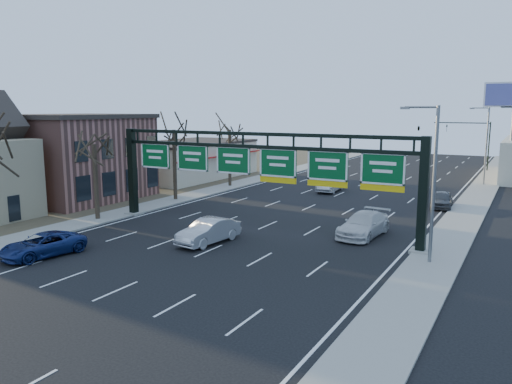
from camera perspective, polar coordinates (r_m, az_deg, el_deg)
The scene contains 19 objects.
ground at distance 30.09m, azimuth -7.60°, elevation -7.62°, with size 160.00×160.00×0.00m, color black.
sidewalk_left at distance 53.20m, azimuth -5.85°, elevation -0.02°, with size 3.00×120.00×0.12m, color gray.
sidewalk_right at distance 44.10m, azimuth 22.64°, elevation -2.69°, with size 3.00×120.00×0.12m, color gray.
dirt_strip_left at distance 60.94m, azimuth -15.30°, elevation 0.87°, with size 21.00×120.00×0.06m, color #473D2B.
lane_markings at distance 47.17m, azimuth 7.03°, elevation -1.33°, with size 21.60×120.00×0.01m, color white.
sign_gantry at distance 35.66m, azimuth 0.13°, elevation 2.76°, with size 24.60×1.20×7.20m.
brick_block at distance 51.79m, azimuth -19.67°, elevation 3.79°, with size 10.40×12.40×8.30m.
cream_strip at distance 65.18m, azimuth -7.63°, elevation 3.73°, with size 10.90×18.40×4.70m.
tree_gantry at distance 41.13m, azimuth -18.12°, elevation 6.67°, with size 3.60×3.60×8.48m.
tree_mid at distance 48.48m, azimuth -9.42°, elevation 8.24°, with size 3.60×3.60×9.24m.
tree_far at distance 56.66m, azimuth -3.06°, elevation 8.14°, with size 3.60×3.60×8.86m.
streetlight_near at distance 29.63m, azimuth 19.46°, elevation 1.72°, with size 2.15×0.22×9.00m.
streetlight_far at distance 63.29m, azimuth 24.75°, elevation 5.25°, with size 2.15×0.22×9.00m.
traffic_signal_mast at distance 78.92m, azimuth 20.72°, elevation 6.48°, with size 10.16×0.54×7.00m.
car_blue_suv at distance 32.86m, azimuth -23.20°, elevation -5.58°, with size 2.32×5.02×1.40m, color navy.
car_silver_sedan at distance 33.25m, azimuth -5.45°, elevation -4.47°, with size 1.71×4.90×1.62m, color #B2B3B8.
car_white_wagon at distance 35.69m, azimuth 12.20°, elevation -3.66°, with size 2.31×5.67×1.65m, color silver.
car_grey_far at distance 47.88m, azimuth 20.48°, elevation -0.81°, with size 1.76×4.37×1.49m, color #424448.
car_silver_distant at distance 54.32m, azimuth 8.52°, elevation 0.95°, with size 1.78×5.09×1.68m, color #B0AFB4.
Camera 1 is at (17.29, -22.99, 8.81)m, focal length 35.00 mm.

